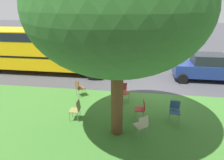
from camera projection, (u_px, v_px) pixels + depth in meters
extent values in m
plane|color=#424247|center=(151.00, 92.00, 11.30)|extent=(80.00, 80.00, 0.00)
cube|color=#3D752D|center=(154.00, 124.00, 8.34)|extent=(48.00, 6.00, 0.01)
cylinder|color=brown|center=(117.00, 95.00, 7.31)|extent=(0.44, 0.44, 3.12)
ellipsoid|color=#2D6B28|center=(118.00, 8.00, 6.26)|extent=(5.63, 5.63, 4.16)
cube|color=#ADA393|center=(140.00, 125.00, 7.52)|extent=(0.58, 0.57, 0.04)
cube|color=#ADA393|center=(144.00, 122.00, 7.28)|extent=(0.37, 0.31, 0.40)
cylinder|color=gray|center=(141.00, 127.00, 7.82)|extent=(0.02, 0.02, 0.42)
cylinder|color=gray|center=(133.00, 129.00, 7.66)|extent=(0.02, 0.02, 0.42)
cylinder|color=gray|center=(147.00, 131.00, 7.54)|extent=(0.02, 0.02, 0.42)
cylinder|color=gray|center=(139.00, 134.00, 7.38)|extent=(0.02, 0.02, 0.42)
cube|color=#335184|center=(175.00, 112.00, 8.42)|extent=(0.45, 0.43, 0.04)
cube|color=#335184|center=(175.00, 105.00, 8.49)|extent=(0.40, 0.12, 0.40)
cylinder|color=gray|center=(170.00, 118.00, 8.38)|extent=(0.02, 0.02, 0.42)
cylinder|color=gray|center=(179.00, 119.00, 8.31)|extent=(0.02, 0.02, 0.42)
cylinder|color=gray|center=(169.00, 114.00, 8.69)|extent=(0.02, 0.02, 0.42)
cylinder|color=gray|center=(178.00, 115.00, 8.62)|extent=(0.02, 0.02, 0.42)
cube|color=#B7332D|center=(139.00, 109.00, 8.62)|extent=(0.44, 0.46, 0.04)
cube|color=#B7332D|center=(144.00, 104.00, 8.52)|extent=(0.13, 0.41, 0.40)
cylinder|color=gray|center=(135.00, 112.00, 8.87)|extent=(0.02, 0.02, 0.42)
cylinder|color=gray|center=(135.00, 116.00, 8.54)|extent=(0.02, 0.02, 0.42)
cylinder|color=gray|center=(143.00, 112.00, 8.86)|extent=(0.02, 0.02, 0.42)
cylinder|color=gray|center=(144.00, 116.00, 8.53)|extent=(0.02, 0.02, 0.42)
cube|color=brown|center=(80.00, 88.00, 10.72)|extent=(0.57, 0.58, 0.04)
cube|color=brown|center=(77.00, 84.00, 10.55)|extent=(0.31, 0.37, 0.40)
cylinder|color=gray|center=(85.00, 92.00, 10.74)|extent=(0.02, 0.02, 0.42)
cylinder|color=gray|center=(82.00, 90.00, 11.03)|extent=(0.02, 0.02, 0.42)
cylinder|color=gray|center=(79.00, 94.00, 10.58)|extent=(0.02, 0.02, 0.42)
cylinder|color=gray|center=(76.00, 91.00, 10.87)|extent=(0.02, 0.02, 0.42)
cube|color=olive|center=(75.00, 110.00, 8.53)|extent=(0.42, 0.44, 0.04)
cube|color=olive|center=(78.00, 105.00, 8.43)|extent=(0.10, 0.40, 0.40)
cylinder|color=gray|center=(72.00, 113.00, 8.80)|extent=(0.02, 0.02, 0.42)
cylinder|color=gray|center=(70.00, 117.00, 8.46)|extent=(0.02, 0.02, 0.42)
cylinder|color=gray|center=(80.00, 113.00, 8.76)|extent=(0.02, 0.02, 0.42)
cylinder|color=gray|center=(78.00, 118.00, 8.43)|extent=(0.02, 0.02, 0.42)
cube|color=#B7332D|center=(124.00, 93.00, 10.17)|extent=(0.56, 0.55, 0.04)
cube|color=#B7332D|center=(123.00, 87.00, 10.25)|extent=(0.39, 0.26, 0.40)
cylinder|color=gray|center=(122.00, 99.00, 10.05)|extent=(0.02, 0.02, 0.42)
cylinder|color=gray|center=(129.00, 98.00, 10.16)|extent=(0.02, 0.02, 0.42)
cylinder|color=gray|center=(120.00, 96.00, 10.35)|extent=(0.02, 0.02, 0.42)
cylinder|color=gray|center=(126.00, 95.00, 10.46)|extent=(0.02, 0.02, 0.42)
cube|color=navy|center=(204.00, 69.00, 12.82)|extent=(3.70, 1.64, 0.76)
cube|color=#1E232B|center=(209.00, 59.00, 12.57)|extent=(1.90, 1.44, 0.64)
cylinder|color=black|center=(183.00, 79.00, 12.34)|extent=(0.60, 0.18, 0.60)
cylinder|color=black|center=(178.00, 70.00, 13.94)|extent=(0.60, 0.18, 0.60)
cylinder|color=black|center=(222.00, 72.00, 13.58)|extent=(0.60, 0.18, 0.60)
cube|color=yellow|center=(40.00, 48.00, 14.14)|extent=(10.40, 2.44, 2.50)
cube|color=black|center=(41.00, 53.00, 14.27)|extent=(10.30, 2.46, 0.12)
cube|color=black|center=(38.00, 35.00, 13.82)|extent=(10.30, 2.46, 0.56)
cylinder|color=black|center=(1.00, 58.00, 16.24)|extent=(0.96, 0.28, 0.96)
cylinder|color=black|center=(93.00, 73.00, 12.88)|extent=(0.96, 0.28, 0.96)
cylinder|color=black|center=(101.00, 61.00, 15.21)|extent=(0.96, 0.28, 0.96)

